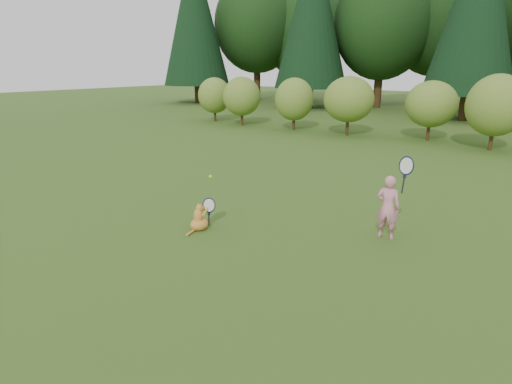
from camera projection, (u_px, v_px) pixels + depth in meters
The scene contains 5 objects.
ground at pixel (223, 235), 8.20m from camera, with size 100.00×100.00×0.00m, color #325417.
shrub_row at pixel (423, 108), 17.88m from camera, with size 28.00×3.00×2.80m, color #537424, non-canonical shape.
child at pixel (388, 206), 7.87m from camera, with size 0.69×0.40×1.82m.
cat at pixel (199, 216), 8.40m from camera, with size 0.44×0.75×0.74m.
tennis_ball at pixel (210, 177), 7.71m from camera, with size 0.07×0.07×0.07m.
Camera 1 is at (4.99, -5.80, 3.12)m, focal length 30.00 mm.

